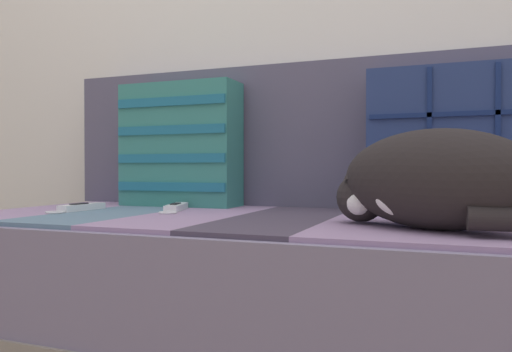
% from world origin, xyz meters
% --- Properties ---
extents(couch, '(1.76, 0.82, 0.42)m').
position_xyz_m(couch, '(0.00, 0.14, 0.20)').
color(couch, gray).
rests_on(couch, ground_plane).
extents(sofa_backrest, '(1.72, 0.14, 0.44)m').
position_xyz_m(sofa_backrest, '(0.00, 0.48, 0.64)').
color(sofa_backrest, '#514C60').
rests_on(sofa_backrest, couch).
extents(throw_pillow_quilted, '(0.47, 0.14, 0.38)m').
position_xyz_m(throw_pillow_quilted, '(0.41, 0.33, 0.61)').
color(throw_pillow_quilted, navy).
rests_on(throw_pillow_quilted, couch).
extents(throw_pillow_striped, '(0.38, 0.14, 0.39)m').
position_xyz_m(throw_pillow_striped, '(-0.42, 0.33, 0.61)').
color(throw_pillow_striped, '#337A70').
rests_on(throw_pillow_striped, couch).
extents(sleeping_cat, '(0.45, 0.33, 0.19)m').
position_xyz_m(sleeping_cat, '(0.34, -0.04, 0.51)').
color(sleeping_cat, black).
rests_on(sleeping_cat, couch).
extents(game_remote_near, '(0.10, 0.21, 0.02)m').
position_xyz_m(game_remote_near, '(-0.34, 0.17, 0.42)').
color(game_remote_near, white).
rests_on(game_remote_near, couch).
extents(game_remote_far, '(0.05, 0.20, 0.02)m').
position_xyz_m(game_remote_far, '(-0.59, 0.07, 0.42)').
color(game_remote_far, white).
rests_on(game_remote_far, couch).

